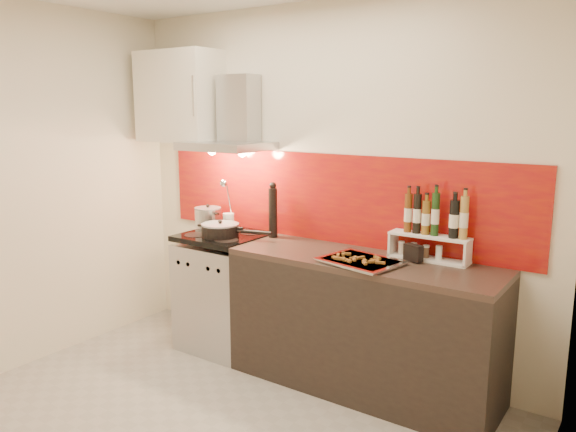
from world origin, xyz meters
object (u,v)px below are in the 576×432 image
Objects in this scene: stock_pot at (208,217)px; pepper_mill at (273,211)px; saute_pan at (221,230)px; counter at (363,324)px; baking_tray at (360,261)px; range_stove at (225,292)px.

pepper_mill is at bearing 2.83° from stock_pot.
saute_pan is 0.42m from pepper_mill.
saute_pan is 1.27× the size of pepper_mill.
baking_tray reaches higher than counter.
pepper_mill reaches higher than saute_pan.
range_stove is 0.77m from pepper_mill.
stock_pot is 0.39m from saute_pan.
baking_tray is (0.88, -0.28, -0.19)m from pepper_mill.
range_stove is 0.51× the size of counter.
pepper_mill is at bearing 169.49° from counter.
saute_pan is at bearing -61.00° from range_stove.
saute_pan reaches higher than range_stove.
range_stove reaches higher than counter.
baking_tray is at bearing -17.51° from pepper_mill.
saute_pan reaches higher than baking_tray.
saute_pan is at bearing -175.91° from counter.
counter is at bearing -10.51° from pepper_mill.
counter is 1.58m from stock_pot.
stock_pot is (-1.48, 0.13, 0.54)m from counter.
counter is at bearing 4.09° from saute_pan.
pepper_mill reaches higher than baking_tray.
saute_pan is 0.99× the size of baking_tray.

